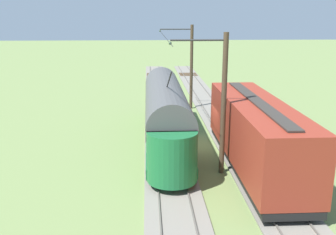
% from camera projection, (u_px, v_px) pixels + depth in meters
% --- Properties ---
extents(ground_plane, '(220.00, 220.00, 0.00)m').
position_uv_depth(ground_plane, '(201.00, 144.00, 26.14)').
color(ground_plane, olive).
extents(track_streetcar_siding, '(2.80, 80.00, 0.18)m').
position_uv_depth(track_streetcar_siding, '(234.00, 141.00, 26.55)').
color(track_streetcar_siding, slate).
rests_on(track_streetcar_siding, ground).
extents(track_adjacent_siding, '(2.80, 80.00, 0.18)m').
position_uv_depth(track_adjacent_siding, '(165.00, 142.00, 26.30)').
color(track_adjacent_siding, slate).
rests_on(track_adjacent_siding, ground).
extents(vintage_streetcar, '(2.65, 16.63, 5.68)m').
position_uv_depth(vintage_streetcar, '(165.00, 111.00, 25.77)').
color(vintage_streetcar, '#196033').
rests_on(vintage_streetcar, ground).
extents(boxcar_adjacent, '(2.96, 12.54, 3.85)m').
position_uv_depth(boxcar_adjacent, '(255.00, 133.00, 21.25)').
color(boxcar_adjacent, maroon).
rests_on(boxcar_adjacent, ground).
extents(catenary_pole_foreground, '(3.08, 0.28, 7.66)m').
position_uv_depth(catenary_pole_foreground, '(191.00, 66.00, 35.06)').
color(catenary_pole_foreground, '#423323').
rests_on(catenary_pole_foreground, ground).
extents(catenary_pole_mid_near, '(3.08, 0.28, 7.66)m').
position_uv_depth(catenary_pole_mid_near, '(222.00, 102.00, 20.41)').
color(catenary_pole_mid_near, '#423323').
rests_on(catenary_pole_mid_near, ground).
extents(overhead_wire_run, '(2.87, 19.19, 0.18)m').
position_uv_depth(overhead_wire_run, '(165.00, 35.00, 27.43)').
color(overhead_wire_run, black).
rests_on(overhead_wire_run, ground).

